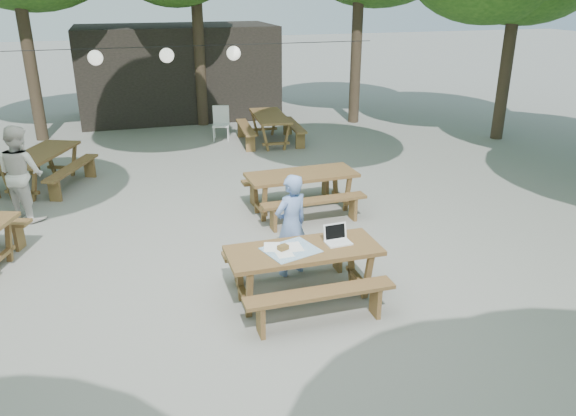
% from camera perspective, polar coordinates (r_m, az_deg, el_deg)
% --- Properties ---
extents(ground, '(80.00, 80.00, 0.00)m').
position_cam_1_polar(ground, '(8.86, -5.98, -4.78)').
color(ground, slate).
rests_on(ground, ground).
extents(pavilion, '(6.00, 3.00, 2.80)m').
position_cam_1_polar(pavilion, '(18.58, -11.13, 13.45)').
color(pavilion, black).
rests_on(pavilion, ground).
extents(main_picnic_table, '(2.00, 1.58, 0.75)m').
position_cam_1_polar(main_picnic_table, '(7.47, 1.57, -6.63)').
color(main_picnic_table, '#4F331C').
rests_on(main_picnic_table, ground).
extents(picnic_table_ne, '(2.03, 1.65, 0.75)m').
position_cam_1_polar(picnic_table_ne, '(10.34, 1.38, 1.64)').
color(picnic_table_ne, '#4F331C').
rests_on(picnic_table_ne, ground).
extents(picnic_table_far_w, '(2.22, 2.38, 0.75)m').
position_cam_1_polar(picnic_table_far_w, '(12.69, -23.69, 3.61)').
color(picnic_table_far_w, '#4F331C').
rests_on(picnic_table_far_w, ground).
extents(picnic_table_far_e, '(1.72, 2.05, 0.75)m').
position_cam_1_polar(picnic_table_far_e, '(15.09, -1.85, 8.08)').
color(picnic_table_far_e, '#4F331C').
rests_on(picnic_table_far_e, ground).
extents(woman, '(0.65, 0.54, 1.52)m').
position_cam_1_polar(woman, '(7.97, 0.31, -1.77)').
color(woman, '#718FCF').
rests_on(woman, ground).
extents(second_person, '(1.04, 1.05, 1.71)m').
position_cam_1_polar(second_person, '(10.97, -25.50, 3.24)').
color(second_person, white).
rests_on(second_person, ground).
extents(plastic_chair, '(0.53, 0.53, 0.90)m').
position_cam_1_polar(plastic_chair, '(15.54, -6.80, 7.85)').
color(plastic_chair, silver).
rests_on(plastic_chair, ground).
extents(laptop, '(0.34, 0.28, 0.24)m').
position_cam_1_polar(laptop, '(7.48, 4.98, -3.02)').
color(laptop, white).
rests_on(laptop, main_picnic_table).
extents(tabletop_clutter, '(0.78, 0.71, 0.08)m').
position_cam_1_polar(tabletop_clutter, '(7.25, 0.07, -4.22)').
color(tabletop_clutter, teal).
rests_on(tabletop_clutter, main_picnic_table).
extents(paper_lanterns, '(9.00, 0.34, 0.38)m').
position_cam_1_polar(paper_lanterns, '(13.95, -12.16, 14.93)').
color(paper_lanterns, black).
rests_on(paper_lanterns, ground).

